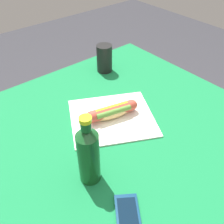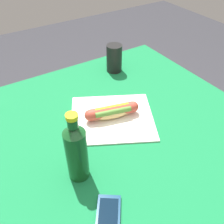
{
  "view_description": "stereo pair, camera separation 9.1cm",
  "coord_description": "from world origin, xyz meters",
  "px_view_note": "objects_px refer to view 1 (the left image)",
  "views": [
    {
      "loc": [
        0.41,
        0.5,
        1.37
      ],
      "look_at": [
        -0.03,
        -0.04,
        0.79
      ],
      "focal_mm": 40.45,
      "sensor_mm": 36.0,
      "label": 1
    },
    {
      "loc": [
        0.34,
        0.55,
        1.37
      ],
      "look_at": [
        -0.03,
        -0.04,
        0.79
      ],
      "focal_mm": 40.45,
      "sensor_mm": 36.0,
      "label": 2
    }
  ],
  "objects_px": {
    "hot_dog": "(112,111)",
    "drinking_cup": "(104,58)",
    "cell_phone": "(128,220)",
    "soda_bottle": "(88,154)"
  },
  "relations": [
    {
      "from": "cell_phone",
      "to": "soda_bottle",
      "type": "bearing_deg",
      "value": -91.45
    },
    {
      "from": "cell_phone",
      "to": "drinking_cup",
      "type": "relative_size",
      "value": 1.17
    },
    {
      "from": "hot_dog",
      "to": "cell_phone",
      "type": "xyz_separation_m",
      "value": [
        0.22,
        0.32,
        -0.03
      ]
    },
    {
      "from": "cell_phone",
      "to": "hot_dog",
      "type": "bearing_deg",
      "value": -123.66
    },
    {
      "from": "soda_bottle",
      "to": "drinking_cup",
      "type": "distance_m",
      "value": 0.6
    },
    {
      "from": "cell_phone",
      "to": "drinking_cup",
      "type": "bearing_deg",
      "value": -123.71
    },
    {
      "from": "drinking_cup",
      "to": "hot_dog",
      "type": "bearing_deg",
      "value": 56.22
    },
    {
      "from": "cell_phone",
      "to": "soda_bottle",
      "type": "xyz_separation_m",
      "value": [
        -0.0,
        -0.17,
        0.09
      ]
    },
    {
      "from": "hot_dog",
      "to": "drinking_cup",
      "type": "distance_m",
      "value": 0.35
    },
    {
      "from": "hot_dog",
      "to": "drinking_cup",
      "type": "xyz_separation_m",
      "value": [
        -0.19,
        -0.29,
        0.03
      ]
    }
  ]
}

